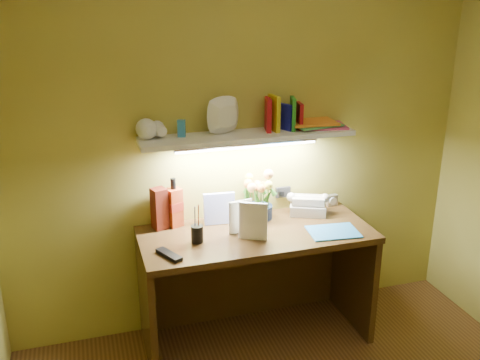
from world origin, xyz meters
name	(u,v)px	position (x,y,z in m)	size (l,w,h in m)	color
desk	(256,286)	(0.00, 1.20, 0.38)	(1.40, 0.60, 0.75)	#3C2610
flower_bouquet	(259,196)	(0.08, 1.39, 0.90)	(0.19, 0.19, 0.30)	#0B1937
telephone	(308,203)	(0.41, 1.38, 0.82)	(0.23, 0.17, 0.14)	beige
desk_clock	(332,200)	(0.62, 1.45, 0.79)	(0.07, 0.04, 0.07)	#B1B1B5
whisky_bottle	(174,202)	(-0.45, 1.43, 0.90)	(0.08, 0.08, 0.31)	#BB3F18
whisky_box	(159,209)	(-0.54, 1.42, 0.88)	(0.08, 0.08, 0.26)	#5F1B0E
pen_cup	(197,228)	(-0.37, 1.17, 0.84)	(0.07, 0.07, 0.17)	black
art_card	(219,208)	(-0.18, 1.39, 0.85)	(0.19, 0.04, 0.19)	white
tv_remote	(169,255)	(-0.56, 1.04, 0.76)	(0.05, 0.18, 0.02)	black
blue_folder	(333,232)	(0.44, 1.06, 0.75)	(0.29, 0.22, 0.01)	#2F83C6
desk_book_a	(229,219)	(-0.17, 1.21, 0.85)	(0.15, 0.02, 0.21)	white
desk_book_b	(239,220)	(-0.13, 1.15, 0.87)	(0.17, 0.02, 0.23)	white
wall_shelf	(247,130)	(0.00, 1.38, 1.33)	(1.31, 0.31, 0.25)	white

